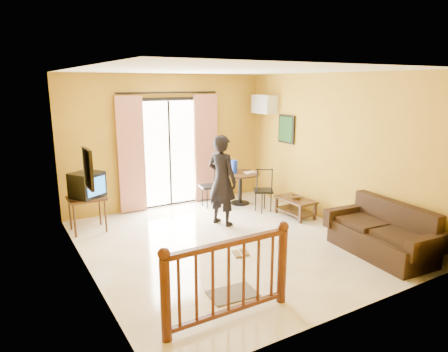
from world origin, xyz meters
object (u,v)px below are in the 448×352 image
coffee_table (295,204)px  sofa (383,235)px  dining_table (240,179)px  standing_person (222,180)px  television (87,185)px

coffee_table → sofa: size_ratio=0.48×
sofa → dining_table: bearing=103.0°
coffee_table → standing_person: (-1.48, 0.36, 0.61)m
sofa → television: bearing=142.8°
coffee_table → standing_person: 1.64m
dining_table → coffee_table: (0.49, -1.28, -0.31)m
television → dining_table: bearing=-30.5°
television → dining_table: (3.23, 0.02, -0.30)m
dining_table → sofa: sofa is taller
television → dining_table: 3.25m
standing_person → dining_table: bearing=-69.0°
coffee_table → standing_person: bearing=166.2°
sofa → standing_person: 2.91m
coffee_table → sofa: (0.00, -2.08, 0.06)m
dining_table → standing_person: size_ratio=0.49×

